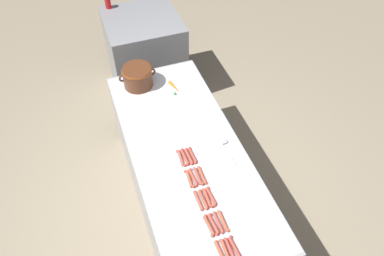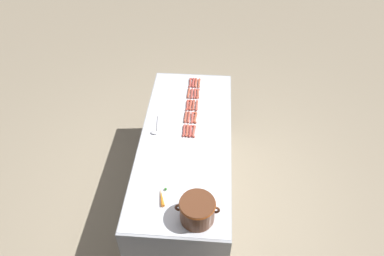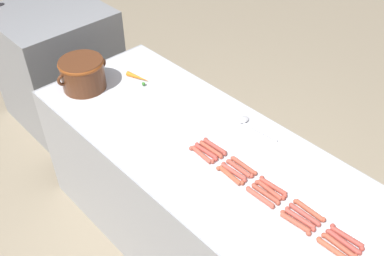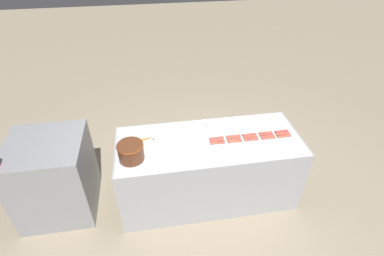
# 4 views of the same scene
# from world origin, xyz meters

# --- Properties ---
(ground_plane) EXTENTS (20.00, 20.00, 0.00)m
(ground_plane) POSITION_xyz_m (0.00, 0.00, 0.00)
(ground_plane) COLOR gray
(griddle_counter) EXTENTS (0.86, 2.10, 0.88)m
(griddle_counter) POSITION_xyz_m (0.00, 0.00, 0.44)
(griddle_counter) COLOR #9EA0A5
(griddle_counter) RESTS_ON ground_plane
(back_cabinet) EXTENTS (0.81, 0.82, 0.99)m
(back_cabinet) POSITION_xyz_m (0.11, 1.79, 0.49)
(back_cabinet) COLOR gray
(back_cabinet) RESTS_ON ground_plane
(hot_dog_0) EXTENTS (0.03, 0.17, 0.02)m
(hot_dog_0) POSITION_xyz_m (-0.07, -0.86, 0.89)
(hot_dog_0) COLOR #B65339
(hot_dog_0) RESTS_ON griddle_counter
(hot_dog_1) EXTENTS (0.03, 0.17, 0.02)m
(hot_dog_1) POSITION_xyz_m (-0.07, -0.67, 0.89)
(hot_dog_1) COLOR #B04F3B
(hot_dog_1) RESTS_ON griddle_counter
(hot_dog_2) EXTENTS (0.03, 0.17, 0.02)m
(hot_dog_2) POSITION_xyz_m (-0.07, -0.47, 0.89)
(hot_dog_2) COLOR #B55140
(hot_dog_2) RESTS_ON griddle_counter
(hot_dog_3) EXTENTS (0.04, 0.17, 0.02)m
(hot_dog_3) POSITION_xyz_m (-0.07, -0.28, 0.89)
(hot_dog_3) COLOR #B25238
(hot_dog_3) RESTS_ON griddle_counter
(hot_dog_4) EXTENTS (0.03, 0.17, 0.02)m
(hot_dog_4) POSITION_xyz_m (-0.07, -0.08, 0.89)
(hot_dog_4) COLOR #B4503F
(hot_dog_4) RESTS_ON griddle_counter
(hot_dog_5) EXTENTS (0.03, 0.17, 0.02)m
(hot_dog_5) POSITION_xyz_m (-0.04, -0.86, 0.89)
(hot_dog_5) COLOR #B6513A
(hot_dog_5) RESTS_ON griddle_counter
(hot_dog_6) EXTENTS (0.03, 0.17, 0.02)m
(hot_dog_6) POSITION_xyz_m (-0.04, -0.67, 0.89)
(hot_dog_6) COLOR #B64B40
(hot_dog_6) RESTS_ON griddle_counter
(hot_dog_7) EXTENTS (0.03, 0.17, 0.02)m
(hot_dog_7) POSITION_xyz_m (-0.04, -0.47, 0.89)
(hot_dog_7) COLOR #AB4C3A
(hot_dog_7) RESTS_ON griddle_counter
(hot_dog_8) EXTENTS (0.03, 0.17, 0.02)m
(hot_dog_8) POSITION_xyz_m (-0.04, -0.28, 0.89)
(hot_dog_8) COLOR #B74E41
(hot_dog_8) RESTS_ON griddle_counter
(hot_dog_9) EXTENTS (0.03, 0.17, 0.02)m
(hot_dog_9) POSITION_xyz_m (-0.04, -0.08, 0.89)
(hot_dog_9) COLOR #B8463D
(hot_dog_9) RESTS_ON griddle_counter
(hot_dog_10) EXTENTS (0.03, 0.17, 0.02)m
(hot_dog_10) POSITION_xyz_m (-0.01, -0.87, 0.89)
(hot_dog_10) COLOR #B0453C
(hot_dog_10) RESTS_ON griddle_counter
(hot_dog_11) EXTENTS (0.03, 0.17, 0.02)m
(hot_dog_11) POSITION_xyz_m (-0.01, -0.67, 0.89)
(hot_dog_11) COLOR #AC493F
(hot_dog_11) RESTS_ON griddle_counter
(hot_dog_12) EXTENTS (0.03, 0.17, 0.02)m
(hot_dog_12) POSITION_xyz_m (-0.01, -0.47, 0.89)
(hot_dog_12) COLOR #B34C3A
(hot_dog_12) RESTS_ON griddle_counter
(hot_dog_13) EXTENTS (0.03, 0.17, 0.02)m
(hot_dog_13) POSITION_xyz_m (-0.01, -0.28, 0.89)
(hot_dog_13) COLOR #B34D3D
(hot_dog_13) RESTS_ON griddle_counter
(hot_dog_14) EXTENTS (0.03, 0.17, 0.02)m
(hot_dog_14) POSITION_xyz_m (-0.01, -0.09, 0.89)
(hot_dog_14) COLOR #B94F3B
(hot_dog_14) RESTS_ON griddle_counter
(hot_dog_15) EXTENTS (0.03, 0.17, 0.02)m
(hot_dog_15) POSITION_xyz_m (0.02, -0.86, 0.89)
(hot_dog_15) COLOR #B0453B
(hot_dog_15) RESTS_ON griddle_counter
(hot_dog_16) EXTENTS (0.03, 0.17, 0.02)m
(hot_dog_16) POSITION_xyz_m (0.03, -0.67, 0.89)
(hot_dog_16) COLOR #B5523A
(hot_dog_16) RESTS_ON griddle_counter
(hot_dog_17) EXTENTS (0.03, 0.17, 0.02)m
(hot_dog_17) POSITION_xyz_m (0.02, -0.47, 0.89)
(hot_dog_17) COLOR #B6493A
(hot_dog_17) RESTS_ON griddle_counter
(hot_dog_18) EXTENTS (0.03, 0.17, 0.02)m
(hot_dog_18) POSITION_xyz_m (0.03, -0.28, 0.89)
(hot_dog_18) COLOR #AD4F3B
(hot_dog_18) RESTS_ON griddle_counter
(hot_dog_19) EXTENTS (0.03, 0.17, 0.02)m
(hot_dog_19) POSITION_xyz_m (0.02, -0.09, 0.89)
(hot_dog_19) COLOR #AA483D
(hot_dog_19) RESTS_ON griddle_counter
(bean_pot) EXTENTS (0.34, 0.27, 0.19)m
(bean_pot) POSITION_xyz_m (-0.16, 0.86, 0.99)
(bean_pot) COLOR #562D19
(bean_pot) RESTS_ON griddle_counter
(serving_spoon) EXTENTS (0.07, 0.27, 0.02)m
(serving_spoon) POSITION_xyz_m (0.30, -0.08, 0.89)
(serving_spoon) COLOR #B7B7BC
(serving_spoon) RESTS_ON griddle_counter
(carrot) EXTENTS (0.07, 0.18, 0.03)m
(carrot) POSITION_xyz_m (0.13, 0.70, 0.90)
(carrot) COLOR orange
(carrot) RESTS_ON griddle_counter
(soda_can) EXTENTS (0.07, 0.07, 0.13)m
(soda_can) POSITION_xyz_m (-0.18, 2.13, 1.05)
(soda_can) COLOR red
(soda_can) RESTS_ON back_cabinet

